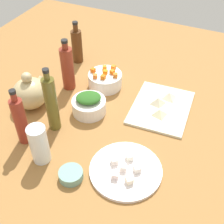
# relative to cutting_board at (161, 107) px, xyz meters

# --- Properties ---
(tabletop) EXTENTS (1.90, 1.90, 0.03)m
(tabletop) POSITION_rel_cutting_board_xyz_m (-0.16, 0.15, -0.02)
(tabletop) COLOR #9B6A36
(tabletop) RESTS_ON ground
(cutting_board) EXTENTS (0.31, 0.25, 0.01)m
(cutting_board) POSITION_rel_cutting_board_xyz_m (0.00, 0.00, 0.00)
(cutting_board) COLOR silver
(cutting_board) RESTS_ON tabletop
(plate_tofu) EXTENTS (0.25, 0.25, 0.01)m
(plate_tofu) POSITION_rel_cutting_board_xyz_m (-0.36, 0.01, 0.00)
(plate_tofu) COLOR white
(plate_tofu) RESTS_ON tabletop
(bowl_greens) EXTENTS (0.14, 0.14, 0.06)m
(bowl_greens) POSITION_rel_cutting_board_xyz_m (-0.14, 0.26, 0.03)
(bowl_greens) COLOR white
(bowl_greens) RESTS_ON tabletop
(bowl_carrots) EXTENTS (0.15, 0.15, 0.06)m
(bowl_carrots) POSITION_rel_cutting_board_xyz_m (0.04, 0.28, 0.03)
(bowl_carrots) COLOR white
(bowl_carrots) RESTS_ON tabletop
(bowl_small_side) EXTENTS (0.08, 0.08, 0.03)m
(bowl_small_side) POSITION_rel_cutting_board_xyz_m (-0.46, 0.16, 0.01)
(bowl_small_side) COLOR #70A193
(bowl_small_side) RESTS_ON tabletop
(teapot) EXTENTS (0.17, 0.14, 0.16)m
(teapot) POSITION_rel_cutting_board_xyz_m (-0.20, 0.50, 0.06)
(teapot) COLOR tan
(teapot) RESTS_ON tabletop
(bottle_0) EXTENTS (0.06, 0.06, 0.24)m
(bottle_0) POSITION_rel_cutting_board_xyz_m (-0.03, 0.42, 0.10)
(bottle_0) COLOR maroon
(bottle_0) RESTS_ON tabletop
(bottle_1) EXTENTS (0.05, 0.05, 0.27)m
(bottle_1) POSITION_rel_cutting_board_xyz_m (-0.28, 0.34, 0.11)
(bottle_1) COLOR brown
(bottle_1) RESTS_ON tabletop
(bottle_2) EXTENTS (0.05, 0.05, 0.21)m
(bottle_2) POSITION_rel_cutting_board_xyz_m (0.18, 0.50, 0.08)
(bottle_2) COLOR #512C13
(bottle_2) RESTS_ON tabletop
(bottle_3) EXTENTS (0.05, 0.05, 0.23)m
(bottle_3) POSITION_rel_cutting_board_xyz_m (-0.38, 0.41, 0.10)
(bottle_3) COLOR maroon
(bottle_3) RESTS_ON tabletop
(drinking_glass_0) EXTENTS (0.06, 0.06, 0.15)m
(drinking_glass_0) POSITION_rel_cutting_board_xyz_m (-0.43, 0.30, 0.07)
(drinking_glass_0) COLOR white
(drinking_glass_0) RESTS_ON tabletop
(carrot_cube_0) EXTENTS (0.02, 0.02, 0.02)m
(carrot_cube_0) POSITION_rel_cutting_board_xyz_m (0.01, 0.27, 0.07)
(carrot_cube_0) COLOR orange
(carrot_cube_0) RESTS_ON bowl_carrots
(carrot_cube_1) EXTENTS (0.02, 0.02, 0.02)m
(carrot_cube_1) POSITION_rel_cutting_board_xyz_m (0.06, 0.25, 0.07)
(carrot_cube_1) COLOR orange
(carrot_cube_1) RESTS_ON bowl_carrots
(carrot_cube_2) EXTENTS (0.02, 0.02, 0.02)m
(carrot_cube_2) POSITION_rel_cutting_board_xyz_m (0.04, 0.34, 0.07)
(carrot_cube_2) COLOR orange
(carrot_cube_2) RESTS_ON bowl_carrots
(carrot_cube_3) EXTENTS (0.02, 0.02, 0.02)m
(carrot_cube_3) POSITION_rel_cutting_board_xyz_m (-0.00, 0.31, 0.07)
(carrot_cube_3) COLOR orange
(carrot_cube_3) RESTS_ON bowl_carrots
(carrot_cube_4) EXTENTS (0.02, 0.02, 0.02)m
(carrot_cube_4) POSITION_rel_cutting_board_xyz_m (0.08, 0.30, 0.07)
(carrot_cube_4) COLOR orange
(carrot_cube_4) RESTS_ON bowl_carrots
(carrot_cube_5) EXTENTS (0.02, 0.02, 0.02)m
(carrot_cube_5) POSITION_rel_cutting_board_xyz_m (0.04, 0.23, 0.07)
(carrot_cube_5) COLOR orange
(carrot_cube_5) RESTS_ON bowl_carrots
(carrot_cube_6) EXTENTS (0.02, 0.02, 0.02)m
(carrot_cube_6) POSITION_rel_cutting_board_xyz_m (0.05, 0.28, 0.07)
(carrot_cube_6) COLOR orange
(carrot_cube_6) RESTS_ON bowl_carrots
(carrot_cube_7) EXTENTS (0.02, 0.02, 0.02)m
(carrot_cube_7) POSITION_rel_cutting_board_xyz_m (0.10, 0.26, 0.07)
(carrot_cube_7) COLOR orange
(carrot_cube_7) RESTS_ON bowl_carrots
(chopped_greens_mound) EXTENTS (0.12, 0.13, 0.03)m
(chopped_greens_mound) POSITION_rel_cutting_board_xyz_m (-0.14, 0.26, 0.07)
(chopped_greens_mound) COLOR #2C6421
(chopped_greens_mound) RESTS_ON bowl_greens
(tofu_cube_0) EXTENTS (0.03, 0.03, 0.02)m
(tofu_cube_0) POSITION_rel_cutting_board_xyz_m (-0.37, 0.02, 0.02)
(tofu_cube_0) COLOR white
(tofu_cube_0) RESTS_ON plate_tofu
(tofu_cube_1) EXTENTS (0.03, 0.03, 0.02)m
(tofu_cube_1) POSITION_rel_cutting_board_xyz_m (-0.41, -0.02, 0.02)
(tofu_cube_1) COLOR #F8E8CA
(tofu_cube_1) RESTS_ON plate_tofu
(tofu_cube_2) EXTENTS (0.03, 0.03, 0.02)m
(tofu_cube_2) POSITION_rel_cutting_board_xyz_m (-0.32, 0.02, 0.02)
(tofu_cube_2) COLOR white
(tofu_cube_2) RESTS_ON plate_tofu
(tofu_cube_3) EXTENTS (0.03, 0.03, 0.02)m
(tofu_cube_3) POSITION_rel_cutting_board_xyz_m (-0.35, 0.06, 0.02)
(tofu_cube_3) COLOR white
(tofu_cube_3) RESTS_ON plate_tofu
(tofu_cube_4) EXTENTS (0.03, 0.03, 0.02)m
(tofu_cube_4) POSITION_rel_cutting_board_xyz_m (-0.41, 0.03, 0.02)
(tofu_cube_4) COLOR white
(tofu_cube_4) RESTS_ON plate_tofu
(tofu_cube_5) EXTENTS (0.03, 0.03, 0.02)m
(tofu_cube_5) POSITION_rel_cutting_board_xyz_m (-0.35, -0.03, 0.02)
(tofu_cube_5) COLOR white
(tofu_cube_5) RESTS_ON plate_tofu
(dumpling_0) EXTENTS (0.08, 0.08, 0.03)m
(dumpling_0) POSITION_rel_cutting_board_xyz_m (0.07, -0.01, 0.02)
(dumpling_0) COLOR beige
(dumpling_0) RESTS_ON cutting_board
(dumpling_1) EXTENTS (0.07, 0.07, 0.03)m
(dumpling_1) POSITION_rel_cutting_board_xyz_m (-0.05, -0.01, 0.02)
(dumpling_1) COLOR beige
(dumpling_1) RESTS_ON cutting_board
(dumpling_2) EXTENTS (0.07, 0.07, 0.03)m
(dumpling_2) POSITION_rel_cutting_board_xyz_m (0.01, 0.02, 0.02)
(dumpling_2) COLOR beige
(dumpling_2) RESTS_ON cutting_board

